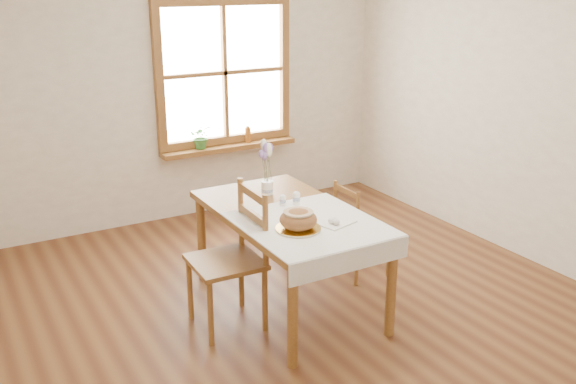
% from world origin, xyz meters
% --- Properties ---
extents(ground, '(5.00, 5.00, 0.00)m').
position_xyz_m(ground, '(0.00, 0.00, 0.00)').
color(ground, brown).
rests_on(ground, ground).
extents(room_walls, '(4.60, 5.10, 2.65)m').
position_xyz_m(room_walls, '(0.00, 0.00, 1.71)').
color(room_walls, white).
rests_on(room_walls, ground).
extents(window, '(1.46, 0.08, 1.46)m').
position_xyz_m(window, '(0.50, 2.47, 1.45)').
color(window, olive).
rests_on(window, ground).
extents(window_sill, '(1.46, 0.20, 0.05)m').
position_xyz_m(window_sill, '(0.50, 2.40, 0.69)').
color(window_sill, olive).
rests_on(window_sill, ground).
extents(dining_table, '(0.90, 1.60, 0.75)m').
position_xyz_m(dining_table, '(0.00, 0.30, 0.66)').
color(dining_table, olive).
rests_on(dining_table, ground).
extents(table_linen, '(0.91, 0.99, 0.01)m').
position_xyz_m(table_linen, '(0.00, -0.00, 0.76)').
color(table_linen, white).
rests_on(table_linen, dining_table).
extents(chair_left, '(0.51, 0.49, 1.01)m').
position_xyz_m(chair_left, '(-0.53, 0.25, 0.51)').
color(chair_left, olive).
rests_on(chair_left, ground).
extents(chair_right, '(0.40, 0.38, 0.80)m').
position_xyz_m(chair_right, '(0.79, 0.45, 0.40)').
color(chair_right, olive).
rests_on(chair_right, ground).
extents(bread_plate, '(0.31, 0.31, 0.02)m').
position_xyz_m(bread_plate, '(-0.13, -0.06, 0.77)').
color(bread_plate, white).
rests_on(bread_plate, table_linen).
extents(bread_loaf, '(0.25, 0.25, 0.14)m').
position_xyz_m(bread_loaf, '(-0.13, -0.06, 0.85)').
color(bread_loaf, '#966135').
rests_on(bread_loaf, bread_plate).
extents(egg_napkin, '(0.29, 0.26, 0.01)m').
position_xyz_m(egg_napkin, '(0.16, -0.08, 0.77)').
color(egg_napkin, white).
rests_on(egg_napkin, table_linen).
extents(eggs, '(0.23, 0.21, 0.04)m').
position_xyz_m(eggs, '(0.16, -0.08, 0.79)').
color(eggs, white).
rests_on(eggs, egg_napkin).
extents(salt_shaker, '(0.05, 0.05, 0.09)m').
position_xyz_m(salt_shaker, '(0.02, 0.40, 0.80)').
color(salt_shaker, white).
rests_on(salt_shaker, table_linen).
extents(pepper_shaker, '(0.07, 0.07, 0.11)m').
position_xyz_m(pepper_shaker, '(0.11, 0.37, 0.81)').
color(pepper_shaker, white).
rests_on(pepper_shaker, table_linen).
extents(flower_vase, '(0.10, 0.10, 0.10)m').
position_xyz_m(flower_vase, '(0.04, 0.70, 0.80)').
color(flower_vase, white).
rests_on(flower_vase, dining_table).
extents(lavender_bouquet, '(0.17, 0.17, 0.31)m').
position_xyz_m(lavender_bouquet, '(0.04, 0.70, 1.01)').
color(lavender_bouquet, '#7D5DA5').
rests_on(lavender_bouquet, flower_vase).
extents(potted_plant, '(0.29, 0.30, 0.19)m').
position_xyz_m(potted_plant, '(0.20, 2.40, 0.81)').
color(potted_plant, '#33732E').
rests_on(potted_plant, window_sill).
extents(amber_bottle, '(0.07, 0.07, 0.18)m').
position_xyz_m(amber_bottle, '(0.72, 2.40, 0.80)').
color(amber_bottle, '#A55B1E').
rests_on(amber_bottle, window_sill).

